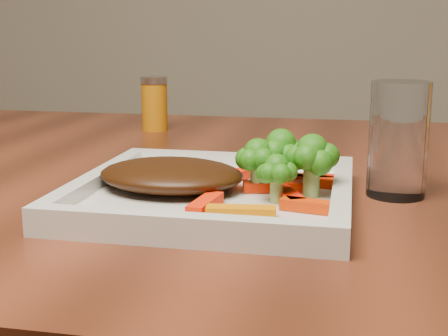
% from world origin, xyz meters
% --- Properties ---
extents(plate, '(0.27, 0.27, 0.01)m').
position_xyz_m(plate, '(0.04, -0.16, 0.76)').
color(plate, silver).
rests_on(plate, dining_table).
extents(steak, '(0.16, 0.13, 0.03)m').
position_xyz_m(steak, '(-0.00, -0.16, 0.78)').
color(steak, '#3A1B08').
rests_on(steak, plate).
extents(broccoli_0, '(0.07, 0.07, 0.07)m').
position_xyz_m(broccoli_0, '(0.10, -0.14, 0.80)').
color(broccoli_0, '#326A11').
rests_on(broccoli_0, plate).
extents(broccoli_1, '(0.07, 0.07, 0.06)m').
position_xyz_m(broccoli_1, '(0.14, -0.16, 0.79)').
color(broccoli_1, '#106514').
rests_on(broccoli_1, plate).
extents(broccoli_2, '(0.06, 0.06, 0.06)m').
position_xyz_m(broccoli_2, '(0.11, -0.19, 0.79)').
color(broccoli_2, '#1C6410').
rests_on(broccoli_2, plate).
extents(broccoli_3, '(0.06, 0.06, 0.06)m').
position_xyz_m(broccoli_3, '(0.08, -0.16, 0.79)').
color(broccoli_3, '#236110').
rests_on(broccoli_3, plate).
extents(carrot_0, '(0.06, 0.02, 0.01)m').
position_xyz_m(carrot_0, '(0.08, -0.25, 0.77)').
color(carrot_0, orange).
rests_on(carrot_0, plate).
extents(carrot_1, '(0.06, 0.03, 0.01)m').
position_xyz_m(carrot_1, '(0.14, -0.21, 0.77)').
color(carrot_1, red).
rests_on(carrot_1, plate).
extents(carrot_2, '(0.02, 0.06, 0.01)m').
position_xyz_m(carrot_2, '(0.05, -0.23, 0.77)').
color(carrot_2, '#FF2304').
rests_on(carrot_2, plate).
extents(carrot_3, '(0.06, 0.03, 0.01)m').
position_xyz_m(carrot_3, '(0.14, -0.12, 0.77)').
color(carrot_3, red).
rests_on(carrot_3, plate).
extents(carrot_4, '(0.04, 0.06, 0.01)m').
position_xyz_m(carrot_4, '(0.06, -0.10, 0.77)').
color(carrot_4, '#FF2104').
rests_on(carrot_4, plate).
extents(carrot_5, '(0.04, 0.06, 0.01)m').
position_xyz_m(carrot_5, '(0.12, -0.18, 0.77)').
color(carrot_5, '#FF1904').
rests_on(carrot_5, plate).
extents(carrot_6, '(0.07, 0.03, 0.01)m').
position_xyz_m(carrot_6, '(0.10, -0.15, 0.77)').
color(carrot_6, red).
rests_on(carrot_6, plate).
extents(spice_shaker, '(0.06, 0.06, 0.09)m').
position_xyz_m(spice_shaker, '(-0.16, 0.26, 0.80)').
color(spice_shaker, '#AF6509').
rests_on(spice_shaker, dining_table).
extents(drinking_glass, '(0.07, 0.07, 0.12)m').
position_xyz_m(drinking_glass, '(0.22, -0.10, 0.81)').
color(drinking_glass, silver).
rests_on(drinking_glass, dining_table).
extents(carrot_7, '(0.07, 0.03, 0.01)m').
position_xyz_m(carrot_7, '(0.14, -0.12, 0.77)').
color(carrot_7, red).
rests_on(carrot_7, plate).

